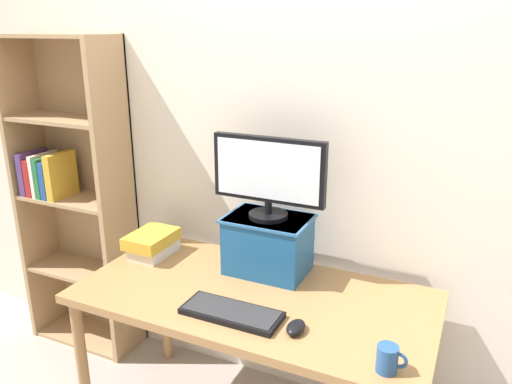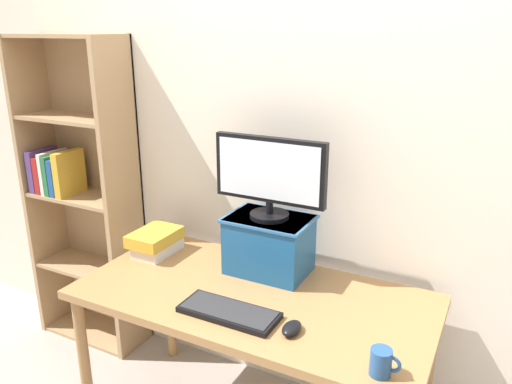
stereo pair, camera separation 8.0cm
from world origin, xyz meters
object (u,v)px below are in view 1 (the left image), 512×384
desk (254,309)px  keyboard (232,313)px  bookshelf_unit (74,195)px  coffee_mug (388,359)px  riser_box (268,243)px  computer_monitor (268,174)px  computer_mouse (296,327)px  book_stack (153,243)px

desk → keyboard: 0.21m
bookshelf_unit → coffee_mug: bookshelf_unit is taller
riser_box → keyboard: (0.02, -0.40, -0.12)m
computer_monitor → computer_mouse: size_ratio=4.89×
riser_box → computer_monitor: bearing=-90.0°
riser_box → computer_monitor: 0.32m
bookshelf_unit → keyboard: 1.35m
bookshelf_unit → computer_monitor: 1.27m
keyboard → book_stack: 0.68m
keyboard → book_stack: (-0.60, 0.32, 0.05)m
bookshelf_unit → book_stack: 0.68m
computer_mouse → coffee_mug: size_ratio=1.04×
computer_monitor → riser_box: bearing=90.0°
keyboard → desk: bearing=88.5°
computer_mouse → book_stack: (-0.86, 0.32, 0.04)m
desk → book_stack: size_ratio=5.95×
computer_monitor → desk: bearing=-82.1°
keyboard → coffee_mug: (0.61, -0.08, 0.03)m
book_stack → computer_mouse: bearing=-20.1°
coffee_mug → book_stack: bearing=161.8°
coffee_mug → computer_monitor: bearing=142.8°
desk → computer_mouse: 0.33m
riser_box → book_stack: size_ratio=1.50×
desk → bookshelf_unit: size_ratio=0.84×
computer_mouse → book_stack: size_ratio=0.42×
bookshelf_unit → riser_box: bearing=-4.1°
riser_box → coffee_mug: 0.80m
computer_monitor → keyboard: bearing=-86.5°
desk → coffee_mug: size_ratio=14.77×
bookshelf_unit → computer_mouse: bookshelf_unit is taller
desk → riser_box: bearing=97.8°
keyboard → coffee_mug: size_ratio=3.89×
keyboard → book_stack: bearing=152.0°
computer_monitor → book_stack: computer_monitor is taller
riser_box → bookshelf_unit: bearing=175.9°
riser_box → coffee_mug: (0.63, -0.48, -0.09)m
computer_mouse → coffee_mug: bearing=-13.3°
computer_monitor → computer_mouse: (0.29, -0.40, -0.44)m
desk → keyboard: size_ratio=3.79×
book_stack → coffee_mug: bearing=-18.2°
bookshelf_unit → riser_box: 1.23m
desk → book_stack: book_stack is taller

